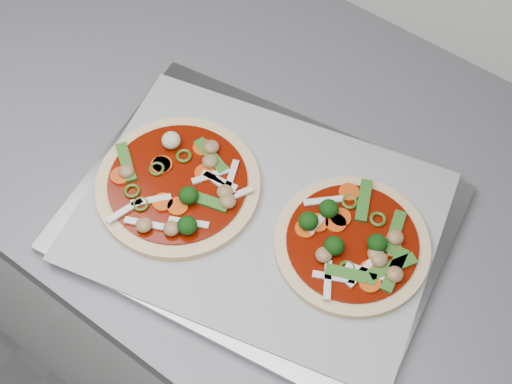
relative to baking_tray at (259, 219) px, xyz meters
The scene contains 6 objects.
base_cabinet 0.60m from the baking_tray, 166.43° to the left, with size 3.60×0.60×0.86m, color silver.
countertop 0.36m from the baking_tray, 166.43° to the left, with size 3.60×0.60×0.04m, color slate.
baking_tray is the anchor object (origin of this frame).
parchment 0.01m from the baking_tray, ahead, with size 0.42×0.31×0.00m, color #A3A3A8.
pizza_left 0.11m from the baking_tray, 164.48° to the right, with size 0.23×0.23×0.03m.
pizza_right 0.12m from the baking_tray, 14.95° to the left, with size 0.20×0.20×0.03m.
Camera 1 is at (0.60, 0.87, 1.66)m, focal length 50.00 mm.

